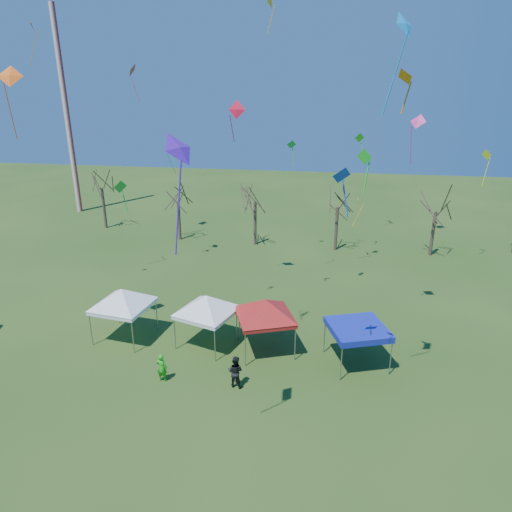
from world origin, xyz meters
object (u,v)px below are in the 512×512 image
(radio_mast, at_px, (67,114))
(tent_red, at_px, (265,303))
(tree_1, at_px, (177,187))
(tree_4, at_px, (438,195))
(tent_blue, at_px, (358,329))
(person_dark, at_px, (235,371))
(tree_3, at_px, (339,191))
(tent_white_mid, at_px, (206,299))
(person_green, at_px, (162,368))
(tree_2, at_px, (255,186))
(tree_0, at_px, (100,173))
(tent_white_west, at_px, (122,292))

(radio_mast, height_order, tent_red, radio_mast)
(tree_1, relative_size, tent_red, 1.75)
(tree_4, height_order, tent_blue, tree_4)
(tent_blue, height_order, person_dark, tent_blue)
(tree_3, relative_size, tent_white_mid, 1.84)
(radio_mast, distance_m, person_green, 43.66)
(radio_mast, bearing_deg, person_green, -54.35)
(radio_mast, xyz_separation_m, tree_3, (34.03, -9.96, -6.42))
(person_dark, bearing_deg, radio_mast, -39.28)
(tree_2, height_order, tent_blue, tree_2)
(tree_4, height_order, person_dark, tree_4)
(tree_3, height_order, person_green, tree_3)
(tree_0, bearing_deg, radio_mast, 137.23)
(tree_4, distance_m, tent_white_west, 30.57)
(tent_white_west, relative_size, tent_blue, 1.12)
(tent_white_mid, distance_m, person_dark, 5.39)
(radio_mast, height_order, tree_3, radio_mast)
(tree_1, relative_size, tent_white_west, 1.65)
(person_dark, bearing_deg, tree_3, -91.94)
(tree_3, xyz_separation_m, person_green, (-9.51, -24.24, -5.23))
(tent_white_mid, bearing_deg, tent_blue, -4.08)
(tree_4, height_order, tent_red, tree_4)
(tree_2, xyz_separation_m, person_green, (-1.11, -24.57, -5.44))
(tree_0, height_order, tent_red, tree_0)
(person_green, bearing_deg, tree_4, -125.29)
(tent_white_west, height_order, tent_red, tent_red)
(tent_red, distance_m, person_dark, 4.75)
(tree_1, bearing_deg, tree_4, -1.42)
(tree_2, xyz_separation_m, tree_4, (17.72, -0.38, -0.23))
(radio_mast, height_order, person_green, radio_mast)
(tree_4, xyz_separation_m, tent_blue, (-7.98, -20.58, -3.75))
(tree_3, height_order, tent_blue, tree_3)
(tent_white_west, distance_m, person_dark, 9.50)
(tree_0, bearing_deg, tent_blue, -40.33)
(person_dark, bearing_deg, tree_0, -41.24)
(tent_white_west, xyz_separation_m, tent_white_mid, (5.62, 0.11, -0.07))
(tent_white_mid, relative_size, person_green, 2.54)
(tree_1, distance_m, tent_red, 24.28)
(tree_0, height_order, tree_1, tree_0)
(radio_mast, distance_m, tent_white_west, 37.45)
(tree_2, bearing_deg, tent_blue, -65.06)
(tent_white_mid, bearing_deg, tree_4, 48.97)
(tent_red, bearing_deg, tree_4, 55.79)
(radio_mast, relative_size, tent_white_mid, 5.81)
(tent_blue, bearing_deg, tree_2, 114.94)
(tent_white_mid, bearing_deg, tree_1, 113.17)
(tree_2, height_order, tent_white_west, tree_2)
(person_green, bearing_deg, tree_0, -55.19)
(tree_3, bearing_deg, person_green, -111.42)
(radio_mast, xyz_separation_m, tent_white_west, (20.41, -30.02, -9.22))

